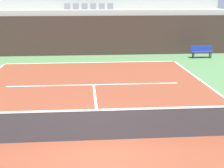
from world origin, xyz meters
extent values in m
plane|color=#477042|center=(0.00, 0.00, 0.00)|extent=(80.00, 80.00, 0.00)
cube|color=brown|center=(0.00, 0.00, 0.01)|extent=(11.00, 24.00, 0.01)
cube|color=white|center=(0.00, 11.95, 0.01)|extent=(11.00, 0.10, 0.00)
cube|color=white|center=(0.00, 6.40, 0.01)|extent=(8.26, 0.10, 0.00)
cube|color=white|center=(0.00, 3.20, 0.01)|extent=(0.10, 6.40, 0.00)
cube|color=#33231E|center=(0.00, 14.86, 1.40)|extent=(20.56, 0.30, 2.79)
cube|color=#9E9E99|center=(0.00, 16.21, 1.58)|extent=(20.56, 2.40, 3.17)
cube|color=#9E9E99|center=(0.00, 18.61, 2.03)|extent=(20.56, 2.40, 4.07)
cube|color=slate|center=(-1.60, 16.21, 3.19)|extent=(0.44, 0.44, 0.04)
cube|color=slate|center=(-1.60, 16.41, 3.41)|extent=(0.44, 0.04, 0.40)
cube|color=slate|center=(-0.96, 16.21, 3.19)|extent=(0.44, 0.44, 0.04)
cube|color=slate|center=(-0.96, 16.41, 3.41)|extent=(0.44, 0.04, 0.40)
cube|color=slate|center=(-0.32, 16.21, 3.19)|extent=(0.44, 0.44, 0.04)
cube|color=slate|center=(-0.32, 16.41, 3.41)|extent=(0.44, 0.04, 0.40)
cube|color=slate|center=(0.32, 16.21, 3.19)|extent=(0.44, 0.44, 0.04)
cube|color=slate|center=(0.32, 16.41, 3.41)|extent=(0.44, 0.04, 0.40)
cube|color=slate|center=(0.96, 16.21, 3.19)|extent=(0.44, 0.44, 0.04)
cube|color=slate|center=(0.96, 16.41, 3.41)|extent=(0.44, 0.04, 0.40)
cube|color=slate|center=(1.60, 16.21, 3.19)|extent=(0.44, 0.44, 0.04)
cube|color=slate|center=(1.60, 16.41, 3.41)|extent=(0.44, 0.04, 0.40)
cube|color=#333338|center=(0.00, 0.00, 0.47)|extent=(10.90, 0.02, 0.92)
cube|color=white|center=(0.00, 0.00, 0.96)|extent=(10.90, 0.04, 0.05)
cube|color=navy|center=(7.65, 12.96, 0.45)|extent=(1.50, 0.40, 0.05)
cube|color=navy|center=(7.65, 13.14, 0.67)|extent=(1.50, 0.04, 0.36)
cube|color=#2D2D33|center=(7.05, 12.82, 0.21)|extent=(0.06, 0.06, 0.42)
cube|color=#2D2D33|center=(8.25, 12.82, 0.21)|extent=(0.06, 0.06, 0.42)
cube|color=#2D2D33|center=(7.05, 13.10, 0.21)|extent=(0.06, 0.06, 0.42)
cube|color=#2D2D33|center=(8.25, 13.10, 0.21)|extent=(0.06, 0.06, 0.42)
camera|label=1|loc=(-0.42, -9.27, 4.20)|focal=53.85mm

